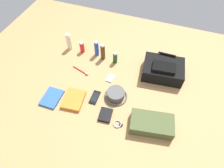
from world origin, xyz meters
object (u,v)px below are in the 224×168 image
Objects in this scene: cologne_bottle at (103,52)px; shampoo_bottle at (115,58)px; toiletry_pouch at (152,124)px; cell_phone at (95,97)px; travel_guidebook at (74,100)px; toothbrush at (81,71)px; media_player at (111,78)px; deodorant_spray at (97,48)px; wallet at (105,115)px; lotion_bottle at (69,42)px; bucket_hat at (116,95)px; paperback_novel at (52,98)px; wristwatch at (118,124)px; backpack at (163,69)px; sunscreen_spray at (82,47)px.

cologne_bottle is 1.42× the size of shampoo_bottle.
cell_phone is at bearing 169.21° from toiletry_pouch.
cologne_bottle is 0.44m from cell_phone.
travel_guidebook is 0.30m from toothbrush.
cell_phone is 0.23m from media_player.
toiletry_pouch is 0.83m from deodorant_spray.
media_player is 0.82× the size of wallet.
cell_phone is (0.44, -0.45, -0.07)m from lotion_bottle.
cell_phone is at bearing 28.11° from travel_guidebook.
wallet is (-0.02, -0.18, -0.02)m from bucket_hat.
cell_phone is (0.09, -0.43, -0.07)m from cologne_bottle.
paperback_novel is at bearing -77.56° from lotion_bottle.
wristwatch is at bearing -60.09° from cologne_bottle.
wristwatch is (-0.21, -0.57, -0.06)m from backpack.
toiletry_pouch is 2.91× the size of wallet.
bucket_hat is 2.04× the size of media_player.
toiletry_pouch is 0.35m from bucket_hat.
travel_guidebook is 0.36m from media_player.
sunscreen_spray is at bearing 174.80° from cologne_bottle.
backpack reaches higher than shampoo_bottle.
cologne_bottle reaches higher than bucket_hat.
shampoo_bottle is at bearing 95.79° from wallet.
bucket_hat is 1.15× the size of cologne_bottle.
media_player is at bearing -54.60° from cologne_bottle.
travel_guidebook reaches higher than paperback_novel.
cell_phone is at bearing 132.72° from wallet.
wristwatch is at bearing -4.11° from paperback_novel.
toothbrush is (-0.46, 0.37, 0.00)m from wristwatch.
bucket_hat is at bearing 154.20° from toiletry_pouch.
sunscreen_spray is 1.22× the size of media_player.
bucket_hat is at bearing 25.49° from travel_guidebook.
sunscreen_spray is 0.90× the size of cell_phone.
lotion_bottle reaches higher than bucket_hat.
paperback_novel is at bearing -137.33° from media_player.
sunscreen_spray is 0.15m from deodorant_spray.
lotion_bottle is (-0.59, 0.38, 0.05)m from bucket_hat.
toothbrush is (-0.12, -0.21, -0.07)m from cologne_bottle.
lotion_bottle is 1.09× the size of deodorant_spray.
wristwatch is (-0.23, -0.07, -0.03)m from toiletry_pouch.
cell_phone is 1.36× the size of media_player.
lotion_bottle reaches higher than sunscreen_spray.
paperback_novel is 0.56m from wristwatch.
lotion_bottle is 0.35m from cologne_bottle.
backpack is 1.76× the size of travel_guidebook.
travel_guidebook is at bearing -140.49° from backpack.
paperback_novel is at bearing 173.99° from wallet.
shampoo_bottle is 1.25× the size of media_player.
travel_guidebook is at bearing 165.88° from wallet.
bucket_hat is 1.10× the size of toothbrush.
shampoo_bottle reaches higher than sunscreen_spray.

